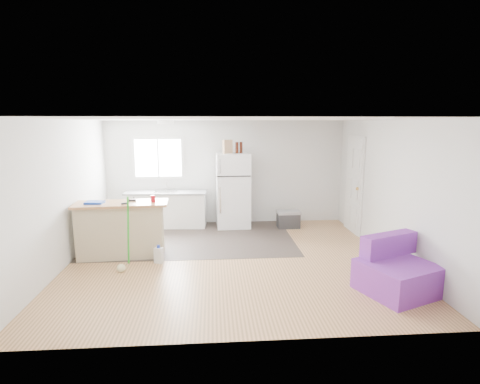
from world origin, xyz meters
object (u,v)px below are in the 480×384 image
at_px(cleaner_jug, 159,255).
at_px(bottle_right, 241,147).
at_px(blue_tray, 95,202).
at_px(red_cup, 153,199).
at_px(refrigerator, 233,190).
at_px(purple_seat, 396,272).
at_px(bottle_left, 237,148).
at_px(cardboard_box, 228,147).
at_px(kitchen_cabinets, 167,209).
at_px(peninsula, 121,229).
at_px(cooler, 288,219).
at_px(mop, 123,257).

height_order(cleaner_jug, bottle_right, bottle_right).
xyz_separation_m(blue_tray, bottle_right, (2.67, 1.87, 0.81)).
bearing_deg(blue_tray, red_cup, 2.25).
bearing_deg(bottle_right, refrigerator, -178.41).
xyz_separation_m(purple_seat, blue_tray, (-4.58, 1.68, 0.72)).
xyz_separation_m(refrigerator, bottle_left, (0.09, -0.04, 0.96)).
height_order(blue_tray, cardboard_box, cardboard_box).
distance_m(red_cup, bottle_left, 2.51).
distance_m(refrigerator, cardboard_box, 1.00).
height_order(kitchen_cabinets, blue_tray, kitchen_cabinets).
relative_size(cleaner_jug, bottle_left, 1.26).
xyz_separation_m(peninsula, cleaner_jug, (0.69, -0.39, -0.36)).
distance_m(kitchen_cabinets, bottle_right, 2.19).
xyz_separation_m(cleaner_jug, bottle_left, (1.47, 2.17, 1.67)).
bearing_deg(cooler, refrigerator, 169.53).
bearing_deg(cooler, blue_tray, -157.01).
bearing_deg(blue_tray, peninsula, 6.66).
bearing_deg(cleaner_jug, kitchen_cabinets, 112.60).
xyz_separation_m(cleaner_jug, blue_tray, (-1.10, 0.34, 0.86)).
relative_size(cooler, blue_tray, 1.73).
bearing_deg(purple_seat, peninsula, 135.74).
relative_size(peninsula, cardboard_box, 5.41).
xyz_separation_m(kitchen_cabinets, red_cup, (0.01, -1.91, 0.62)).
bearing_deg(kitchen_cabinets, red_cup, -86.41).
height_order(purple_seat, cleaner_jug, purple_seat).
distance_m(refrigerator, bottle_right, 0.98).
height_order(peninsula, blue_tray, blue_tray).
xyz_separation_m(cardboard_box, bottle_right, (0.30, 0.07, -0.02)).
distance_m(cleaner_jug, bottle_right, 3.18).
bearing_deg(refrigerator, bottle_left, -26.90).
bearing_deg(mop, bottle_left, 30.15).
bearing_deg(bottle_right, blue_tray, -144.96).
relative_size(cooler, purple_seat, 0.44).
bearing_deg(blue_tray, cardboard_box, 37.34).
distance_m(peninsula, refrigerator, 2.78).
distance_m(bottle_left, bottle_right, 0.10).
bearing_deg(cardboard_box, mop, -125.86).
distance_m(cooler, bottle_right, 1.93).
bearing_deg(purple_seat, mop, 143.81).
height_order(cleaner_jug, mop, mop).
xyz_separation_m(kitchen_cabinets, bottle_left, (1.60, -0.12, 1.39)).
bearing_deg(bottle_left, bottle_right, 26.46).
height_order(kitchen_cabinets, refrigerator, refrigerator).
xyz_separation_m(peninsula, purple_seat, (4.18, -1.73, -0.22)).
relative_size(kitchen_cabinets, blue_tray, 6.16).
height_order(refrigerator, cleaner_jug, refrigerator).
xyz_separation_m(kitchen_cabinets, cooler, (2.76, -0.29, -0.21)).
distance_m(purple_seat, bottle_right, 4.32).
xyz_separation_m(cleaner_jug, red_cup, (-0.12, 0.38, 0.90)).
bearing_deg(bottle_right, purple_seat, -61.71).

